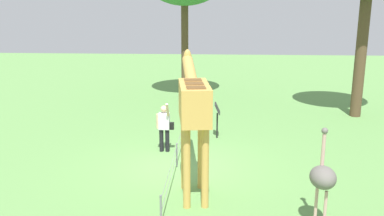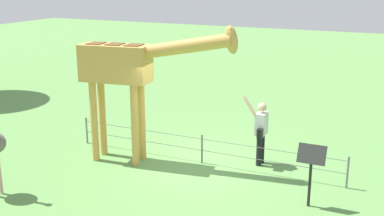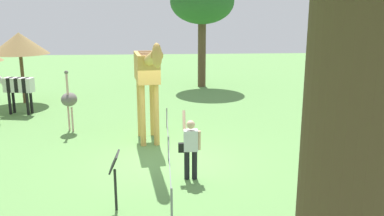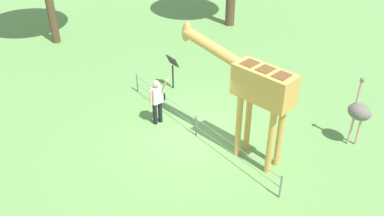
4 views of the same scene
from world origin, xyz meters
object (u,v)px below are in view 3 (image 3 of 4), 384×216
Objects in this scene: visitor at (190,146)px; zebra at (17,87)px; tree_west at (202,3)px; giraffe at (148,73)px; shade_hut_near at (19,44)px; info_sign at (115,170)px; ostrich at (69,100)px.

zebra is (-7.41, -6.77, 0.26)m from visitor.
visitor is at bearing -6.89° from tree_west.
giraffe is at bearing -159.27° from visitor.
shade_hut_near reaches higher than info_sign.
visitor is at bearing 132.05° from info_sign.
visitor is 13.88m from tree_west.
giraffe is 0.65× the size of tree_west.
tree_west is at bearing 112.60° from shade_hut_near.
info_sign is at bearing -47.95° from visitor.
tree_west reaches higher than info_sign.
giraffe is at bearing -15.02° from tree_west.
zebra is 3.90m from ostrich.
ostrich reaches higher than visitor.
giraffe is 2.15× the size of zebra.
visitor is 0.29× the size of tree_west.
tree_west reaches higher than visitor.
shade_hut_near is at bearing -137.02° from giraffe.
shade_hut_near is 2.51× the size of info_sign.
giraffe is 4.84m from info_sign.
zebra reaches higher than info_sign.
giraffe is 3.54m from visitor.
ostrich is 1.70× the size of info_sign.
zebra is at bearing -135.30° from ostrich.
giraffe is 10.85m from tree_west.
giraffe is at bearing 52.06° from zebra.
shade_hut_near is at bearing -142.87° from visitor.
ostrich is 0.68× the size of shade_hut_near.
visitor is at bearing 40.99° from ostrich.
giraffe is at bearing 42.98° from shade_hut_near.
info_sign is at bearing -12.72° from tree_west.
shade_hut_near is (-6.55, -6.10, 0.45)m from giraffe.
visitor is 0.96× the size of zebra.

